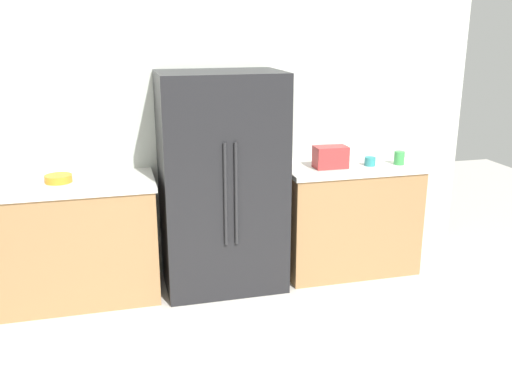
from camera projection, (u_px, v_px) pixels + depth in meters
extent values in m
cube|color=silver|center=(208.00, 113.00, 4.60)|extent=(4.67, 0.10, 2.69)
cube|color=#9E7247|center=(52.00, 246.00, 4.22)|extent=(1.54, 0.60, 0.89)
cube|color=silver|center=(45.00, 186.00, 4.09)|extent=(1.57, 0.63, 0.04)
cube|color=#9E7247|center=(347.00, 219.00, 4.80)|extent=(1.11, 0.60, 0.89)
cube|color=silver|center=(350.00, 166.00, 4.66)|extent=(1.14, 0.63, 0.04)
cube|color=black|center=(222.00, 183.00, 4.39)|extent=(0.94, 0.64, 1.72)
cylinder|color=#262628|center=(225.00, 195.00, 4.07)|extent=(0.02, 0.02, 0.77)
cylinder|color=#262628|center=(236.00, 194.00, 4.09)|extent=(0.02, 0.02, 0.77)
cube|color=red|center=(331.00, 157.00, 4.52)|extent=(0.26, 0.16, 0.18)
cylinder|color=green|center=(399.00, 158.00, 4.63)|extent=(0.08, 0.08, 0.11)
cylinder|color=blue|center=(332.00, 155.00, 4.76)|extent=(0.08, 0.08, 0.09)
cylinder|color=teal|center=(370.00, 161.00, 4.60)|extent=(0.09, 0.09, 0.07)
cylinder|color=orange|center=(58.00, 179.00, 4.11)|extent=(0.20, 0.20, 0.05)
cylinder|color=white|center=(7.00, 181.00, 4.06)|extent=(0.17, 0.17, 0.05)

